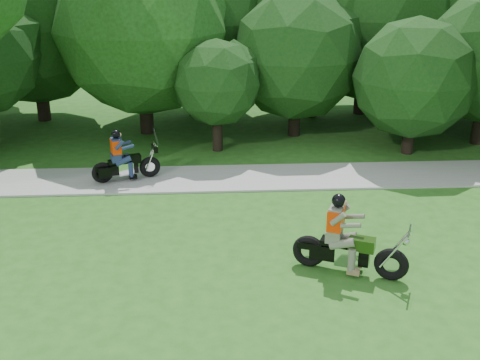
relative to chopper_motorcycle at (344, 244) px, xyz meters
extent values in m
plane|color=#285F1B|center=(-0.90, -2.26, -0.65)|extent=(100.00, 100.00, 0.00)
cube|color=#9A9A95|center=(-0.90, 5.74, -0.62)|extent=(60.00, 2.20, 0.06)
cylinder|color=black|center=(7.56, 13.54, 0.25)|extent=(0.50, 0.50, 1.80)
sphere|color=#103711|center=(7.56, 13.54, 3.12)|extent=(6.05, 6.05, 6.05)
cylinder|color=black|center=(3.95, 7.88, -0.03)|extent=(0.40, 0.40, 1.23)
sphere|color=#103711|center=(3.95, 7.88, 1.89)|extent=(4.01, 4.01, 4.01)
cylinder|color=black|center=(-9.38, 12.93, 0.25)|extent=(0.51, 0.51, 1.80)
sphere|color=#103711|center=(-9.38, 12.93, 3.17)|extent=(6.22, 6.22, 6.22)
cylinder|color=black|center=(0.41, 10.19, 0.06)|extent=(0.43, 0.43, 1.42)
sphere|color=#103711|center=(0.41, 10.19, 2.29)|extent=(4.69, 4.69, 4.69)
cylinder|color=black|center=(6.78, 8.81, 0.12)|extent=(0.42, 0.42, 1.55)
cylinder|color=black|center=(-2.46, 8.56, 0.04)|extent=(0.35, 0.35, 1.39)
sphere|color=#103711|center=(-2.46, 8.56, 1.69)|extent=(2.92, 2.92, 2.92)
cylinder|color=black|center=(3.67, 13.28, 0.25)|extent=(0.55, 0.55, 1.80)
sphere|color=#103711|center=(3.67, 13.28, 3.44)|extent=(7.07, 7.07, 7.07)
cylinder|color=black|center=(1.51, 12.85, 0.25)|extent=(0.50, 0.50, 1.80)
sphere|color=#103711|center=(1.51, 12.85, 3.09)|extent=(5.98, 5.98, 5.98)
cylinder|color=black|center=(-5.06, 10.86, 0.25)|extent=(0.51, 0.51, 1.80)
sphere|color=#1E4714|center=(-5.06, 10.86, 3.17)|extent=(6.21, 6.21, 6.21)
cylinder|color=black|center=(-3.27, 13.40, 0.25)|extent=(0.53, 0.53, 1.80)
sphere|color=#103711|center=(-3.27, 13.40, 3.29)|extent=(6.60, 6.60, 6.60)
torus|color=black|center=(-0.69, 0.30, -0.29)|extent=(0.74, 0.47, 0.72)
torus|color=black|center=(0.91, -0.39, -0.29)|extent=(0.74, 0.47, 0.72)
cube|color=black|center=(-0.08, 0.03, -0.24)|extent=(1.25, 0.72, 0.33)
cube|color=silver|center=(0.08, -0.03, -0.24)|extent=(0.59, 0.52, 0.41)
cube|color=black|center=(0.34, -0.14, 0.07)|extent=(0.61, 0.49, 0.27)
cube|color=black|center=(-0.21, 0.09, 0.03)|extent=(0.62, 0.51, 0.10)
cylinder|color=silver|center=(0.95, -0.41, 0.07)|extent=(0.53, 0.26, 0.85)
cylinder|color=silver|center=(1.18, -0.51, 0.51)|extent=(0.29, 0.62, 0.04)
cube|color=#626754|center=(-0.21, 0.09, 0.17)|extent=(0.44, 0.48, 0.25)
cube|color=#626754|center=(-0.19, 0.08, 0.54)|extent=(0.42, 0.50, 0.58)
cube|color=#EF3104|center=(-0.19, 0.08, 0.56)|extent=(0.46, 0.55, 0.45)
sphere|color=black|center=(-0.16, 0.07, 0.97)|extent=(0.29, 0.29, 0.29)
torus|color=black|center=(-5.89, 5.48, -0.27)|extent=(0.66, 0.36, 0.63)
torus|color=black|center=(-4.55, 5.91, -0.27)|extent=(0.66, 0.36, 0.63)
cube|color=black|center=(-5.38, 5.64, -0.23)|extent=(1.03, 0.51, 0.29)
cube|color=silver|center=(-5.25, 5.69, -0.23)|extent=(0.51, 0.42, 0.36)
cube|color=black|center=(-5.03, 5.75, 0.04)|extent=(0.53, 0.40, 0.24)
cube|color=black|center=(-5.49, 5.61, 0.01)|extent=(0.54, 0.42, 0.09)
cylinder|color=silver|center=(-4.52, 5.92, 0.04)|extent=(0.35, 0.15, 0.81)
cylinder|color=silver|center=(-4.37, 5.96, 0.43)|extent=(0.21, 0.56, 0.03)
cube|color=black|center=(-5.79, 5.31, -0.23)|extent=(0.40, 0.22, 0.31)
cube|color=black|center=(-5.91, 5.69, -0.23)|extent=(0.40, 0.22, 0.31)
cube|color=#1D2B4E|center=(-5.49, 5.61, 0.13)|extent=(0.36, 0.41, 0.22)
cube|color=#1D2B4E|center=(-5.47, 5.62, 0.46)|extent=(0.34, 0.43, 0.51)
cube|color=#EF3104|center=(-5.47, 5.62, 0.48)|extent=(0.38, 0.48, 0.40)
sphere|color=black|center=(-5.45, 5.62, 0.84)|extent=(0.25, 0.25, 0.25)
camera|label=1|loc=(-2.86, -11.16, 5.75)|focal=45.00mm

